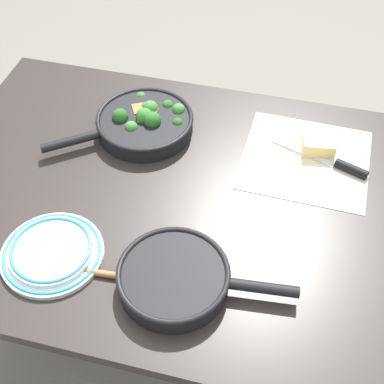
% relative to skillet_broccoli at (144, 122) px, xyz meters
% --- Properties ---
extents(ground_plane, '(14.00, 14.00, 0.00)m').
position_rel_skillet_broccoli_xyz_m(ground_plane, '(-0.19, 0.21, -0.75)').
color(ground_plane, slate).
extents(dining_table_red, '(1.33, 0.88, 0.72)m').
position_rel_skillet_broccoli_xyz_m(dining_table_red, '(-0.19, 0.21, -0.10)').
color(dining_table_red, '#2D2826').
rests_on(dining_table_red, ground_plane).
extents(skillet_broccoli, '(0.36, 0.31, 0.07)m').
position_rel_skillet_broccoli_xyz_m(skillet_broccoli, '(0.00, 0.00, 0.00)').
color(skillet_broccoli, black).
rests_on(skillet_broccoli, dining_table_red).
extents(skillet_eggs, '(0.38, 0.24, 0.05)m').
position_rel_skillet_broccoli_xyz_m(skillet_eggs, '(-0.21, 0.45, -0.00)').
color(skillet_eggs, black).
rests_on(skillet_eggs, dining_table_red).
extents(wooden_spoon, '(0.38, 0.05, 0.02)m').
position_rel_skillet_broccoli_xyz_m(wooden_spoon, '(-0.08, 0.47, -0.02)').
color(wooden_spoon, '#996B42').
rests_on(wooden_spoon, dining_table_red).
extents(parchment_sheet, '(0.33, 0.31, 0.00)m').
position_rel_skillet_broccoli_xyz_m(parchment_sheet, '(-0.44, 0.01, -0.03)').
color(parchment_sheet, beige).
rests_on(parchment_sheet, dining_table_red).
extents(grater_knife, '(0.25, 0.11, 0.02)m').
position_rel_skillet_broccoli_xyz_m(grater_knife, '(-0.51, 0.01, -0.02)').
color(grater_knife, silver).
rests_on(grater_knife, dining_table_red).
extents(cheese_block, '(0.09, 0.06, 0.04)m').
position_rel_skillet_broccoli_xyz_m(cheese_block, '(-0.47, -0.03, -0.01)').
color(cheese_block, '#EFD67A').
rests_on(cheese_block, dining_table_red).
extents(dinner_plate_stack, '(0.23, 0.23, 0.03)m').
position_rel_skillet_broccoli_xyz_m(dinner_plate_stack, '(0.07, 0.45, -0.02)').
color(dinner_plate_stack, white).
rests_on(dinner_plate_stack, dining_table_red).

